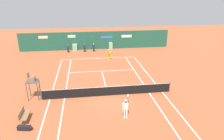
{
  "coord_description": "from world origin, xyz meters",
  "views": [
    {
      "loc": [
        -1.94,
        -16.88,
        9.03
      ],
      "look_at": [
        1.0,
        4.53,
        0.8
      ],
      "focal_mm": 32.67,
      "sensor_mm": 36.0,
      "label": 1
    }
  ],
  "objects_px": {
    "player_bench": "(24,114)",
    "ball_kid_right_post": "(94,47)",
    "umpire_chair": "(32,81)",
    "player_on_baseline": "(109,54)",
    "player_near_side": "(126,107)",
    "ball_kid_left_post": "(68,48)",
    "equipment_bag": "(26,128)",
    "ball_kid_centre_post": "(85,47)",
    "tennis_ball_mid_court": "(128,59)"
  },
  "relations": [
    {
      "from": "equipment_bag",
      "to": "tennis_ball_mid_court",
      "type": "distance_m",
      "value": 18.43
    },
    {
      "from": "player_near_side",
      "to": "ball_kid_centre_post",
      "type": "xyz_separation_m",
      "value": [
        -2.88,
        19.29,
        -0.18
      ]
    },
    {
      "from": "umpire_chair",
      "to": "ball_kid_right_post",
      "type": "xyz_separation_m",
      "value": [
        6.21,
        15.08,
        -0.94
      ]
    },
    {
      "from": "umpire_chair",
      "to": "player_bench",
      "type": "bearing_deg",
      "value": 0.08
    },
    {
      "from": "tennis_ball_mid_court",
      "to": "player_on_baseline",
      "type": "bearing_deg",
      "value": -176.11
    },
    {
      "from": "player_bench",
      "to": "tennis_ball_mid_court",
      "type": "distance_m",
      "value": 17.69
    },
    {
      "from": "player_bench",
      "to": "player_on_baseline",
      "type": "xyz_separation_m",
      "value": [
        8.15,
        13.73,
        0.46
      ]
    },
    {
      "from": "umpire_chair",
      "to": "player_near_side",
      "type": "bearing_deg",
      "value": 61.05
    },
    {
      "from": "ball_kid_centre_post",
      "to": "ball_kid_right_post",
      "type": "height_order",
      "value": "ball_kid_right_post"
    },
    {
      "from": "umpire_chair",
      "to": "ball_kid_left_post",
      "type": "xyz_separation_m",
      "value": [
        2.09,
        15.08,
        -0.97
      ]
    },
    {
      "from": "player_on_baseline",
      "to": "equipment_bag",
      "type": "bearing_deg",
      "value": 50.72
    },
    {
      "from": "player_near_side",
      "to": "tennis_ball_mid_court",
      "type": "relative_size",
      "value": 26.52
    },
    {
      "from": "player_bench",
      "to": "ball_kid_right_post",
      "type": "bearing_deg",
      "value": 161.54
    },
    {
      "from": "player_near_side",
      "to": "tennis_ball_mid_court",
      "type": "height_order",
      "value": "player_near_side"
    },
    {
      "from": "umpire_chair",
      "to": "player_on_baseline",
      "type": "height_order",
      "value": "umpire_chair"
    },
    {
      "from": "ball_kid_right_post",
      "to": "tennis_ball_mid_court",
      "type": "height_order",
      "value": "ball_kid_right_post"
    },
    {
      "from": "equipment_bag",
      "to": "player_on_baseline",
      "type": "bearing_deg",
      "value": 62.53
    },
    {
      "from": "player_near_side",
      "to": "ball_kid_centre_post",
      "type": "distance_m",
      "value": 19.51
    },
    {
      "from": "equipment_bag",
      "to": "player_near_side",
      "type": "xyz_separation_m",
      "value": [
        7.24,
        0.5,
        0.79
      ]
    },
    {
      "from": "equipment_bag",
      "to": "player_on_baseline",
      "type": "relative_size",
      "value": 0.59
    },
    {
      "from": "umpire_chair",
      "to": "player_on_baseline",
      "type": "xyz_separation_m",
      "value": [
        8.15,
        10.23,
        -0.75
      ]
    },
    {
      "from": "player_near_side",
      "to": "player_bench",
      "type": "bearing_deg",
      "value": 178.93
    },
    {
      "from": "ball_kid_centre_post",
      "to": "ball_kid_right_post",
      "type": "distance_m",
      "value": 1.46
    },
    {
      "from": "player_on_baseline",
      "to": "ball_kid_centre_post",
      "type": "bearing_deg",
      "value": -66.73
    },
    {
      "from": "equipment_bag",
      "to": "player_bench",
      "type": "bearing_deg",
      "value": 107.32
    },
    {
      "from": "player_bench",
      "to": "player_on_baseline",
      "type": "distance_m",
      "value": 15.97
    },
    {
      "from": "equipment_bag",
      "to": "player_near_side",
      "type": "bearing_deg",
      "value": 3.91
    },
    {
      "from": "umpire_chair",
      "to": "player_bench",
      "type": "relative_size",
      "value": 1.77
    },
    {
      "from": "ball_kid_centre_post",
      "to": "tennis_ball_mid_court",
      "type": "height_order",
      "value": "ball_kid_centre_post"
    },
    {
      "from": "player_bench",
      "to": "ball_kid_centre_post",
      "type": "height_order",
      "value": "ball_kid_centre_post"
    },
    {
      "from": "player_near_side",
      "to": "equipment_bag",
      "type": "bearing_deg",
      "value": -171.8
    },
    {
      "from": "ball_kid_right_post",
      "to": "tennis_ball_mid_court",
      "type": "xyz_separation_m",
      "value": [
        4.7,
        -4.66,
        -0.74
      ]
    },
    {
      "from": "player_near_side",
      "to": "ball_kid_centre_post",
      "type": "height_order",
      "value": "player_near_side"
    },
    {
      "from": "ball_kid_left_post",
      "to": "equipment_bag",
      "type": "bearing_deg",
      "value": 95.31
    },
    {
      "from": "ball_kid_centre_post",
      "to": "ball_kid_left_post",
      "type": "relative_size",
      "value": 1.03
    },
    {
      "from": "player_bench",
      "to": "ball_kid_left_post",
      "type": "xyz_separation_m",
      "value": [
        2.09,
        18.58,
        0.24
      ]
    },
    {
      "from": "player_near_side",
      "to": "tennis_ball_mid_court",
      "type": "xyz_separation_m",
      "value": [
        3.28,
        14.63,
        -0.92
      ]
    },
    {
      "from": "player_bench",
      "to": "ball_kid_right_post",
      "type": "distance_m",
      "value": 19.59
    },
    {
      "from": "ball_kid_centre_post",
      "to": "ball_kid_left_post",
      "type": "bearing_deg",
      "value": -5.13
    },
    {
      "from": "player_bench",
      "to": "player_near_side",
      "type": "distance_m",
      "value": 7.67
    },
    {
      "from": "player_on_baseline",
      "to": "ball_kid_right_post",
      "type": "height_order",
      "value": "player_on_baseline"
    },
    {
      "from": "player_near_side",
      "to": "ball_kid_centre_post",
      "type": "relative_size",
      "value": 1.35
    },
    {
      "from": "player_bench",
      "to": "ball_kid_left_post",
      "type": "relative_size",
      "value": 1.1
    },
    {
      "from": "ball_kid_centre_post",
      "to": "ball_kid_left_post",
      "type": "height_order",
      "value": "ball_kid_centre_post"
    },
    {
      "from": "equipment_bag",
      "to": "ball_kid_left_post",
      "type": "bearing_deg",
      "value": 85.06
    },
    {
      "from": "umpire_chair",
      "to": "equipment_bag",
      "type": "xyz_separation_m",
      "value": [
        0.38,
        -4.71,
        -1.55
      ]
    },
    {
      "from": "player_bench",
      "to": "player_near_side",
      "type": "relative_size",
      "value": 0.79
    },
    {
      "from": "player_bench",
      "to": "ball_kid_left_post",
      "type": "height_order",
      "value": "ball_kid_left_post"
    },
    {
      "from": "player_bench",
      "to": "ball_kid_centre_post",
      "type": "bearing_deg",
      "value": 165.68
    },
    {
      "from": "umpire_chair",
      "to": "equipment_bag",
      "type": "distance_m",
      "value": 4.98
    }
  ]
}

